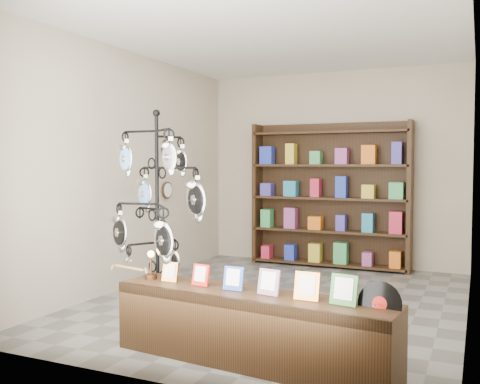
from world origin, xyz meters
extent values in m
plane|color=slate|center=(0.00, 0.00, 0.00)|extent=(5.00, 5.00, 0.00)
plane|color=#BDAF98|center=(0.00, 2.50, 1.50)|extent=(4.00, 0.00, 4.00)
plane|color=#BDAF98|center=(0.00, -2.50, 1.50)|extent=(4.00, 0.00, 4.00)
plane|color=#BDAF98|center=(-2.00, 0.00, 1.50)|extent=(0.00, 5.00, 5.00)
plane|color=#BDAF98|center=(2.00, 0.00, 1.50)|extent=(0.00, 5.00, 5.00)
plane|color=white|center=(0.00, 0.00, 3.00)|extent=(5.00, 5.00, 0.00)
cylinder|color=black|center=(-0.63, -1.52, 0.01)|extent=(0.54, 0.54, 0.03)
cylinder|color=black|center=(-0.63, -1.52, 1.01)|extent=(0.04, 0.04, 2.02)
sphere|color=black|center=(-0.63, -1.52, 2.04)|extent=(0.07, 0.07, 0.07)
ellipsoid|color=silver|center=(-0.56, -1.32, 0.63)|extent=(0.11, 0.07, 0.21)
cube|color=tan|center=(-0.77, -1.77, 0.64)|extent=(0.38, 0.11, 0.04)
cube|color=black|center=(0.47, -1.89, 0.28)|extent=(2.34, 0.70, 0.57)
cube|color=orange|center=(-0.31, -1.81, 0.65)|extent=(0.15, 0.07, 0.17)
cube|color=red|center=(0.00, -1.84, 0.66)|extent=(0.16, 0.07, 0.18)
cube|color=#263FA5|center=(0.31, -1.87, 0.66)|extent=(0.17, 0.07, 0.19)
cube|color=#E54C33|center=(0.63, -1.91, 0.67)|extent=(0.18, 0.08, 0.20)
cube|color=orange|center=(0.94, -1.94, 0.67)|extent=(0.19, 0.08, 0.21)
cube|color=#337233|center=(1.22, -1.96, 0.68)|extent=(0.20, 0.08, 0.22)
cylinder|color=black|center=(1.47, -1.94, 0.60)|extent=(0.32, 0.10, 0.31)
cylinder|color=red|center=(1.47, -1.94, 0.60)|extent=(0.11, 0.04, 0.10)
cylinder|color=#402312|center=(-0.52, -1.79, 0.59)|extent=(0.10, 0.10, 0.04)
cylinder|color=#402312|center=(-0.52, -1.79, 0.68)|extent=(0.02, 0.02, 0.15)
sphere|color=#FFBF59|center=(-0.52, -1.79, 0.79)|extent=(0.06, 0.06, 0.06)
cube|color=black|center=(0.00, 2.44, 1.10)|extent=(2.40, 0.04, 2.20)
cube|color=black|center=(-1.18, 2.28, 1.10)|extent=(0.06, 0.36, 2.20)
cube|color=black|center=(1.18, 2.28, 1.10)|extent=(0.06, 0.36, 2.20)
cube|color=black|center=(0.00, 2.28, 0.05)|extent=(2.36, 0.36, 0.04)
cube|color=black|center=(0.00, 2.28, 0.55)|extent=(2.36, 0.36, 0.03)
cube|color=black|center=(0.00, 2.28, 1.05)|extent=(2.36, 0.36, 0.04)
cube|color=black|center=(0.00, 2.28, 1.55)|extent=(2.36, 0.36, 0.04)
cube|color=black|center=(0.00, 2.28, 2.05)|extent=(2.36, 0.36, 0.04)
cylinder|color=black|center=(-1.97, 0.80, 1.80)|extent=(0.03, 0.24, 0.24)
cylinder|color=black|center=(-1.97, 0.80, 1.20)|extent=(0.03, 0.24, 0.24)
camera|label=1|loc=(2.08, -5.69, 1.57)|focal=40.00mm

